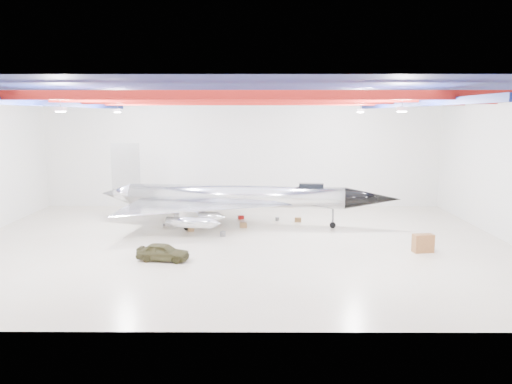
{
  "coord_description": "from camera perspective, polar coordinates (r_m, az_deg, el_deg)",
  "views": [
    {
      "loc": [
        1.6,
        -35.54,
        9.42
      ],
      "look_at": [
        1.43,
        2.0,
        3.53
      ],
      "focal_mm": 35.0,
      "sensor_mm": 36.0,
      "label": 1
    }
  ],
  "objects": [
    {
      "name": "desk",
      "position": [
        36.26,
        18.55,
        -5.58
      ],
      "size": [
        1.47,
        0.9,
        1.26
      ],
      "primitive_type": "cube",
      "rotation": [
        0.0,
        0.0,
        0.16
      ],
      "color": "brown",
      "rests_on": "floor"
    },
    {
      "name": "parts_bin",
      "position": [
        44.11,
        4.82,
        -3.18
      ],
      "size": [
        0.62,
        0.53,
        0.39
      ],
      "primitive_type": "cube",
      "rotation": [
        0.0,
        0.0,
        -0.15
      ],
      "color": "olive",
      "rests_on": "floor"
    },
    {
      "name": "wall_back",
      "position": [
        50.72,
        -1.55,
        4.49
      ],
      "size": [
        40.0,
        0.0,
        40.0
      ],
      "primitive_type": "plane",
      "rotation": [
        1.57,
        0.0,
        0.0
      ],
      "color": "silver",
      "rests_on": "floor"
    },
    {
      "name": "engine_drum",
      "position": [
        38.94,
        -3.8,
        -4.8
      ],
      "size": [
        0.49,
        0.49,
        0.39
      ],
      "primitive_type": "cylinder",
      "rotation": [
        0.0,
        0.0,
        0.13
      ],
      "color": "#59595B",
      "rests_on": "floor"
    },
    {
      "name": "floor",
      "position": [
        36.8,
        -2.25,
        -5.92
      ],
      "size": [
        40.0,
        40.0,
        0.0
      ],
      "primitive_type": "plane",
      "color": "beige",
      "rests_on": "ground"
    },
    {
      "name": "ceiling_structure",
      "position": [
        35.59,
        -2.35,
        10.37
      ],
      "size": [
        39.5,
        29.5,
        1.08
      ],
      "color": "maroon",
      "rests_on": "ceiling"
    },
    {
      "name": "spares_box",
      "position": [
        44.53,
        2.44,
        -3.09
      ],
      "size": [
        0.35,
        0.35,
        0.31
      ],
      "primitive_type": "cylinder",
      "rotation": [
        0.0,
        0.0,
        0.02
      ],
      "color": "#59595B",
      "rests_on": "floor"
    },
    {
      "name": "jet_aircraft",
      "position": [
        42.23,
        -2.44,
        -0.81
      ],
      "size": [
        25.56,
        16.2,
        6.97
      ],
      "rotation": [
        0.0,
        0.0,
        -0.12
      ],
      "color": "silver",
      "rests_on": "floor"
    },
    {
      "name": "oil_barrel",
      "position": [
        41.84,
        -1.47,
        -3.81
      ],
      "size": [
        0.64,
        0.55,
        0.4
      ],
      "primitive_type": "cube",
      "rotation": [
        0.0,
        0.0,
        0.16
      ],
      "color": "olive",
      "rests_on": "floor"
    },
    {
      "name": "jeep",
      "position": [
        33.06,
        -10.58,
        -6.75
      ],
      "size": [
        3.57,
        1.88,
        1.16
      ],
      "primitive_type": "imported",
      "rotation": [
        0.0,
        0.0,
        1.41
      ],
      "color": "#3D3A1E",
      "rests_on": "floor"
    },
    {
      "name": "toolbox_red",
      "position": [
        45.17,
        -1.73,
        -2.9
      ],
      "size": [
        0.59,
        0.54,
        0.33
      ],
      "primitive_type": "cube",
      "rotation": [
        0.0,
        0.0,
        0.42
      ],
      "color": "maroon",
      "rests_on": "floor"
    },
    {
      "name": "crate_small",
      "position": [
        43.1,
        -10.34,
        -3.69
      ],
      "size": [
        0.37,
        0.32,
        0.23
      ],
      "primitive_type": "cube",
      "rotation": [
        0.0,
        0.0,
        -0.2
      ],
      "color": "#59595B",
      "rests_on": "floor"
    },
    {
      "name": "ceiling",
      "position": [
        35.61,
        -2.36,
        11.46
      ],
      "size": [
        40.0,
        40.0,
        0.0
      ],
      "primitive_type": "plane",
      "rotation": [
        3.14,
        0.0,
        0.0
      ],
      "color": "#0A0F38",
      "rests_on": "wall_back"
    },
    {
      "name": "crate_ply",
      "position": [
        40.84,
        -7.44,
        -4.26
      ],
      "size": [
        0.53,
        0.46,
        0.32
      ],
      "primitive_type": "cube",
      "rotation": [
        0.0,
        0.0,
        0.22
      ],
      "color": "olive",
      "rests_on": "floor"
    }
  ]
}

